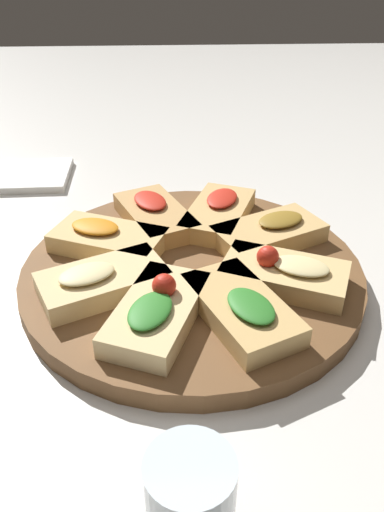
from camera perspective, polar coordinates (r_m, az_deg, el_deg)
name	(u,v)px	position (r m, az deg, el deg)	size (l,w,h in m)	color
ground_plane	(192,280)	(0.61, 0.00, -2.78)	(3.00, 3.00, 0.00)	silver
serving_board	(192,272)	(0.60, 0.00, -1.88)	(0.40, 0.40, 0.02)	brown
focaccia_slice_0	(284,273)	(0.56, 10.53, -1.94)	(0.15, 0.12, 0.04)	#DBB775
focaccia_slice_1	(270,233)	(0.64, 8.85, 2.65)	(0.15, 0.12, 0.03)	tan
focaccia_slice_2	(219,213)	(0.68, 3.05, 4.95)	(0.12, 0.15, 0.03)	tan
focaccia_slice_3	(155,215)	(0.67, -4.25, 4.71)	(0.12, 0.15, 0.03)	tan
focaccia_slice_4	(108,239)	(0.63, -9.63, 1.94)	(0.15, 0.12, 0.03)	#DBB775
focaccia_slice_5	(102,281)	(0.55, -10.25, -2.84)	(0.15, 0.12, 0.03)	#E5C689
focaccia_slice_6	(157,311)	(0.50, -4.00, -6.27)	(0.12, 0.15, 0.04)	#E5C689
focaccia_slice_7	(242,308)	(0.51, 5.69, -5.99)	(0.12, 0.15, 0.03)	tan
water_glass	(190,500)	(0.37, -0.22, -26.15)	(0.06, 0.06, 0.08)	silver
napkin_stack	(26,175)	(0.91, -18.49, 8.72)	(0.15, 0.12, 0.01)	white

